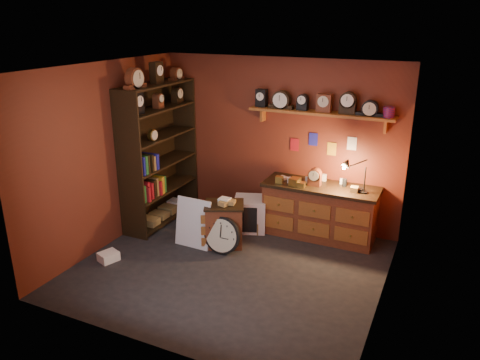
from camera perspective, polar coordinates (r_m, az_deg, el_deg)
name	(u,v)px	position (r m, az deg, el deg)	size (l,w,h in m)	color
floor	(230,267)	(6.58, -1.20, -10.61)	(4.00, 4.00, 0.00)	black
room_shell	(236,146)	(5.98, -0.47, 4.21)	(4.02, 3.62, 2.71)	maroon
shelving_unit	(157,148)	(7.74, -10.03, 3.84)	(0.47, 1.60, 2.58)	black
workbench	(320,208)	(7.35, 9.71, -3.40)	(1.76, 0.66, 1.36)	brown
low_cabinet	(224,222)	(7.04, -1.94, -5.16)	(0.73, 0.68, 0.75)	brown
big_round_clock	(222,235)	(6.84, -2.22, -6.76)	(0.56, 0.18, 0.56)	black
white_panel	(194,245)	(7.19, -5.67, -7.92)	(0.57, 0.02, 0.76)	silver
mini_fridge	(250,214)	(7.58, 1.22, -4.13)	(0.64, 0.67, 0.53)	silver
floor_box_a	(198,236)	(7.31, -5.18, -6.80)	(0.23, 0.20, 0.14)	olive
floor_box_b	(109,256)	(6.97, -15.73, -8.96)	(0.21, 0.26, 0.13)	white
floor_box_c	(254,226)	(7.55, 1.69, -5.62)	(0.26, 0.22, 0.19)	olive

